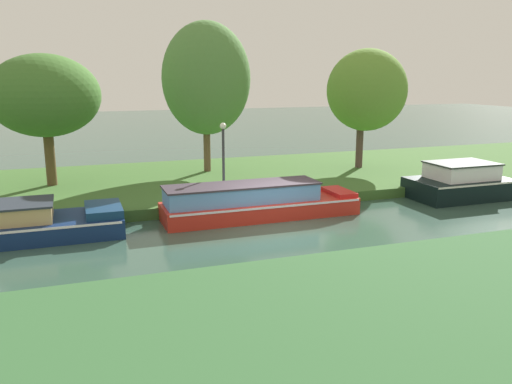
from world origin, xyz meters
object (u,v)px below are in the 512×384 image
at_px(willow_tree_right, 367,90).
at_px(lamp_post, 223,150).
at_px(willow_tree_left, 45,96).
at_px(willow_tree_centre, 207,79).
at_px(mooring_post_near, 434,174).
at_px(black_barge, 460,183).
at_px(red_cruiser, 255,202).

xyz_separation_m(willow_tree_right, lamp_post, (-8.08, -3.38, -2.02)).
distance_m(willow_tree_left, lamp_post, 7.75).
bearing_deg(willow_tree_centre, mooring_post_near, -35.45).
bearing_deg(willow_tree_centre, black_barge, -39.00).
bearing_deg(willow_tree_left, willow_tree_centre, 7.47).
relative_size(black_barge, willow_tree_left, 0.76).
height_order(black_barge, willow_tree_right, willow_tree_right).
bearing_deg(willow_tree_left, willow_tree_right, -3.56).
xyz_separation_m(black_barge, red_cruiser, (-8.79, 0.00, -0.08)).
bearing_deg(willow_tree_centre, lamp_post, -98.05).
distance_m(black_barge, red_cruiser, 8.79).
relative_size(willow_tree_left, willow_tree_right, 0.93).
bearing_deg(lamp_post, black_barge, -11.12).
relative_size(black_barge, willow_tree_centre, 0.58).
distance_m(willow_tree_centre, willow_tree_right, 7.59).
height_order(red_cruiser, lamp_post, lamp_post).
relative_size(willow_tree_left, lamp_post, 1.92).
relative_size(willow_tree_left, mooring_post_near, 6.41).
bearing_deg(willow_tree_left, black_barge, -21.42).
bearing_deg(mooring_post_near, red_cruiser, -172.42).
height_order(black_barge, willow_tree_centre, willow_tree_centre).
xyz_separation_m(red_cruiser, mooring_post_near, (8.41, 1.12, 0.28)).
distance_m(willow_tree_left, mooring_post_near, 16.32).
distance_m(red_cruiser, willow_tree_centre, 8.17).
bearing_deg(willow_tree_right, red_cruiser, -145.07).
distance_m(black_barge, willow_tree_right, 6.45).
relative_size(black_barge, red_cruiser, 0.58).
relative_size(red_cruiser, lamp_post, 2.49).
bearing_deg(lamp_post, willow_tree_centre, 81.95).
height_order(black_barge, mooring_post_near, black_barge).
bearing_deg(red_cruiser, willow_tree_left, 137.99).
distance_m(willow_tree_left, willow_tree_right, 14.29).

